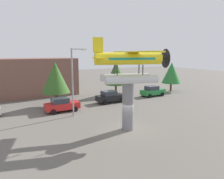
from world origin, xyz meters
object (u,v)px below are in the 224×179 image
Objects in this scene: car_far_black at (110,97)px; tree_center_back at (116,73)px; storefront_building at (27,77)px; tree_far_east at (171,73)px; tree_east at (55,78)px; display_pedestal at (128,106)px; car_distant_green at (153,91)px; streetlight_primary at (74,77)px; floatplane_monument at (130,64)px; car_mid_red at (62,105)px.

tree_center_back is at bearing 49.50° from car_far_black.
tree_far_east is (24.03, -9.30, 0.38)m from storefront_building.
car_far_black is 8.25m from tree_east.
storefront_building is (-5.50, 22.00, 0.86)m from display_pedestal.
car_distant_green is 0.77× the size of tree_far_east.
car_distant_green is 6.74m from tree_far_east.
car_distant_green is 0.69× the size of tree_east.
car_far_black is at bearing 28.53° from streetlight_primary.
tree_center_back reaches higher than display_pedestal.
display_pedestal is at bearing -67.94° from streetlight_primary.
car_far_black is 8.53m from car_distant_green.
display_pedestal is 0.79× the size of tree_center_back.
floatplane_monument is 2.45× the size of car_mid_red.
car_far_black is at bearing -130.50° from tree_center_back.
floatplane_monument reaches higher than streetlight_primary.
tree_center_back reaches higher than car_distant_green.
storefront_building is 10.17m from tree_east.
floatplane_monument reaches higher than display_pedestal.
car_far_black is 14.88m from tree_far_east.
tree_far_east is at bearing -21.16° from storefront_building.
car_mid_red and car_far_black have the same top height.
car_mid_red is (-3.68, 9.38, -5.37)m from floatplane_monument.
display_pedestal reaches higher than car_far_black.
display_pedestal is at bearing -117.23° from tree_center_back.
tree_far_east is (5.96, 1.70, 2.65)m from car_distant_green.
car_far_black is 8.56m from streetlight_primary.
tree_east is at bearing 105.86° from display_pedestal.
car_distant_green is at bearing 15.26° from streetlight_primary.
tree_center_back is at bearing 62.77° from display_pedestal.
floatplane_monument reaches higher than tree_center_back.
streetlight_primary is (-15.33, -4.18, 3.64)m from car_distant_green.
storefront_building is (-18.07, 11.00, 2.27)m from car_distant_green.
tree_far_east is at bearing -9.45° from tree_center_back.
tree_east is (-3.43, 12.08, 1.70)m from display_pedestal.
floatplane_monument is at bearing -145.31° from tree_far_east.
car_far_black is 6.06m from tree_center_back.
floatplane_monument is 0.65× the size of storefront_building.
display_pedestal is 16.76m from car_distant_green.
floatplane_monument is 2.45× the size of car_far_black.
car_distant_green is at bearing 41.19° from display_pedestal.
car_mid_red is (-3.56, 9.34, -1.41)m from display_pedestal.
tree_center_back reaches higher than tree_far_east.
storefront_building is at bearing 104.05° from display_pedestal.
storefront_building is at bearing 158.84° from tree_far_east.
floatplane_monument is at bearing -16.87° from display_pedestal.
tree_center_back is at bearing 37.02° from streetlight_primary.
floatplane_monument is 7.64m from streetlight_primary.
tree_center_back is (-5.09, 3.54, 2.95)m from car_distant_green.
display_pedestal reaches higher than car_mid_red.
car_distant_green is (16.12, 1.66, 0.00)m from car_mid_red.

